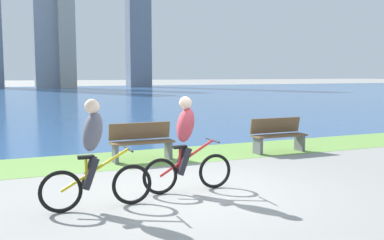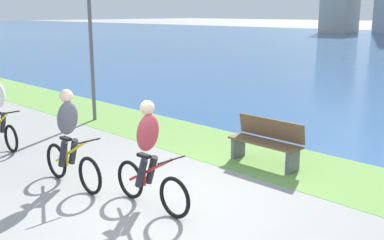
% 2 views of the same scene
% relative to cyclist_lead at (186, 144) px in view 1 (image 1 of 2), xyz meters
% --- Properties ---
extents(ground_plane, '(300.00, 300.00, 0.00)m').
position_rel_cyclist_lead_xyz_m(ground_plane, '(0.05, -0.01, -0.83)').
color(ground_plane, gray).
extents(grass_strip_bayside, '(120.00, 2.18, 0.01)m').
position_rel_cyclist_lead_xyz_m(grass_strip_bayside, '(0.05, 3.23, -0.83)').
color(grass_strip_bayside, '#6B9947').
rests_on(grass_strip_bayside, ground).
extents(bay_water_surface, '(300.00, 65.93, 0.00)m').
position_rel_cyclist_lead_xyz_m(bay_water_surface, '(0.05, 37.29, -0.83)').
color(bay_water_surface, '#2D568C').
rests_on(bay_water_surface, ground).
extents(cyclist_lead, '(1.66, 0.52, 1.67)m').
position_rel_cyclist_lead_xyz_m(cyclist_lead, '(0.00, 0.00, 0.00)').
color(cyclist_lead, black).
rests_on(cyclist_lead, ground).
extents(cyclist_trailing, '(1.72, 0.52, 1.68)m').
position_rel_cyclist_lead_xyz_m(cyclist_trailing, '(-1.65, -0.37, 0.00)').
color(cyclist_trailing, black).
rests_on(cyclist_trailing, ground).
extents(bench_near_path, '(1.50, 0.47, 0.90)m').
position_rel_cyclist_lead_xyz_m(bench_near_path, '(0.05, 2.93, -0.38)').
color(bench_near_path, brown).
rests_on(bench_near_path, ground).
extents(bench_far_along_path, '(1.50, 0.47, 0.90)m').
position_rel_cyclist_lead_xyz_m(bench_far_along_path, '(3.68, 2.62, -0.38)').
color(bench_far_along_path, brown).
rests_on(bench_far_along_path, ground).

